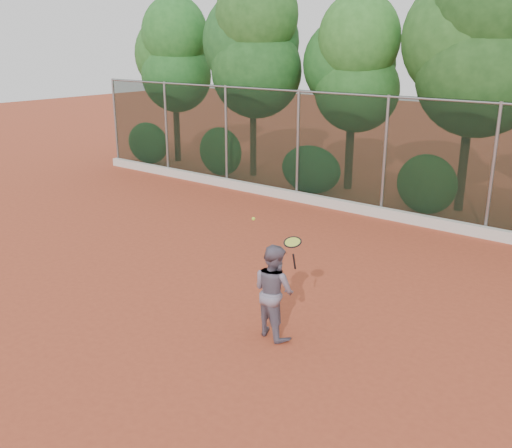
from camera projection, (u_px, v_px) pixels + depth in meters
The scene contains 7 objects.
ground at pixel (226, 294), 11.60m from camera, with size 80.00×80.00×0.00m, color #A84327.
concrete_curb at pixel (378, 212), 16.68m from camera, with size 24.00×0.20×0.30m, color beige.
tennis_player at pixel (274, 291), 9.75m from camera, with size 0.81×0.63×1.67m, color slate.
chainlink_fence at pixel (385, 153), 16.29m from camera, with size 24.09×0.09×3.50m.
foliage_backdrop at pixel (403, 59), 17.32m from camera, with size 23.70×3.63×7.55m.
tennis_racket at pixel (293, 244), 9.06m from camera, with size 0.34×0.34×0.56m.
tennis_ball_in_flight at pixel (253, 219), 10.24m from camera, with size 0.06×0.06×0.06m.
Camera 1 is at (7.02, -7.99, 4.90)m, focal length 40.00 mm.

